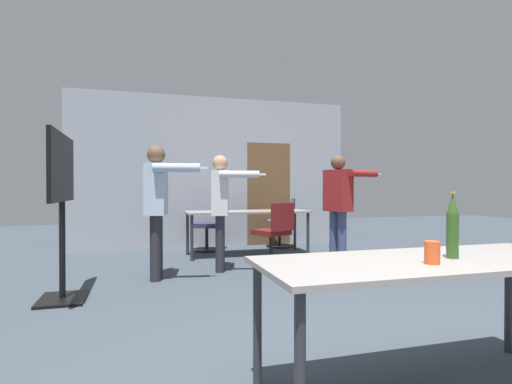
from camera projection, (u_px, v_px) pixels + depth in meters
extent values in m
cube|color=#A3A8B2|center=(215.00, 172.00, 7.79)|extent=(5.43, 0.10, 2.90)
cube|color=brown|center=(269.00, 194.00, 8.05)|extent=(0.90, 0.02, 2.05)
cube|color=gray|center=(431.00, 261.00, 2.22)|extent=(1.95, 0.75, 0.03)
cylinder|color=#2D2D33|center=(300.00, 376.00, 1.67)|extent=(0.05, 0.05, 0.72)
cylinder|color=#2D2D33|center=(257.00, 326.00, 2.27)|extent=(0.05, 0.05, 0.72)
cylinder|color=#2D2D33|center=(508.00, 300.00, 2.78)|extent=(0.05, 0.05, 0.72)
cube|color=gray|center=(248.00, 212.00, 6.79)|extent=(2.09, 0.72, 0.03)
cylinder|color=#2D2D33|center=(192.00, 238.00, 6.24)|extent=(0.05, 0.05, 0.72)
cylinder|color=#2D2D33|center=(308.00, 234.00, 6.79)|extent=(0.05, 0.05, 0.72)
cylinder|color=#2D2D33|center=(187.00, 234.00, 6.81)|extent=(0.05, 0.05, 0.72)
cylinder|color=#2D2D33|center=(295.00, 230.00, 7.36)|extent=(0.05, 0.05, 0.72)
cube|color=black|center=(63.00, 299.00, 4.05)|extent=(0.44, 0.56, 0.03)
cylinder|color=black|center=(62.00, 250.00, 4.05)|extent=(0.06, 0.06, 0.98)
cube|color=black|center=(62.00, 168.00, 4.04)|extent=(0.04, 1.22, 0.69)
cube|color=#192342|center=(59.00, 168.00, 4.03)|extent=(0.01, 1.12, 0.60)
cylinder|color=#3D4C75|center=(334.00, 237.00, 6.06)|extent=(0.13, 0.13, 0.79)
cylinder|color=#3D4C75|center=(342.00, 238.00, 5.91)|extent=(0.13, 0.13, 0.79)
cube|color=maroon|center=(338.00, 190.00, 5.98)|extent=(0.35, 0.47, 0.62)
sphere|color=brown|center=(338.00, 162.00, 5.97)|extent=(0.22, 0.22, 0.22)
cylinder|color=maroon|center=(326.00, 192.00, 6.19)|extent=(0.10, 0.10, 0.54)
cylinder|color=maroon|center=(364.00, 173.00, 5.91)|extent=(0.55, 0.26, 0.10)
cube|color=white|center=(377.00, 174.00, 6.07)|extent=(0.13, 0.07, 0.03)
cylinder|color=#28282D|center=(220.00, 242.00, 5.56)|extent=(0.12, 0.12, 0.77)
cylinder|color=#28282D|center=(220.00, 244.00, 5.40)|extent=(0.12, 0.12, 0.77)
cube|color=silver|center=(220.00, 193.00, 5.47)|extent=(0.31, 0.43, 0.61)
sphere|color=tan|center=(220.00, 163.00, 5.47)|extent=(0.21, 0.21, 0.21)
cylinder|color=silver|center=(221.00, 194.00, 5.71)|extent=(0.09, 0.09, 0.53)
cylinder|color=silver|center=(239.00, 174.00, 5.24)|extent=(0.53, 0.22, 0.09)
cube|color=white|center=(261.00, 174.00, 5.25)|extent=(0.13, 0.06, 0.03)
cylinder|color=#28282D|center=(157.00, 246.00, 5.07)|extent=(0.13, 0.13, 0.81)
cylinder|color=#28282D|center=(155.00, 248.00, 4.89)|extent=(0.13, 0.13, 0.81)
cube|color=silver|center=(156.00, 189.00, 4.97)|extent=(0.32, 0.47, 0.64)
sphere|color=brown|center=(156.00, 155.00, 4.97)|extent=(0.22, 0.22, 0.22)
cylinder|color=silver|center=(159.00, 191.00, 5.24)|extent=(0.10, 0.10, 0.55)
cylinder|color=silver|center=(177.00, 168.00, 4.73)|extent=(0.56, 0.20, 0.10)
cube|color=white|center=(202.00, 168.00, 4.76)|extent=(0.12, 0.06, 0.03)
cylinder|color=black|center=(280.00, 246.00, 7.73)|extent=(0.52, 0.52, 0.03)
cylinder|color=black|center=(280.00, 235.00, 7.73)|extent=(0.06, 0.06, 0.41)
cube|color=#4C4C51|center=(280.00, 222.00, 7.72)|extent=(0.61, 0.61, 0.08)
cube|color=#4C4C51|center=(293.00, 209.00, 7.68)|extent=(0.24, 0.42, 0.42)
cylinder|color=black|center=(271.00, 260.00, 6.22)|extent=(0.52, 0.52, 0.03)
cylinder|color=black|center=(271.00, 247.00, 6.21)|extent=(0.06, 0.06, 0.38)
cube|color=maroon|center=(271.00, 232.00, 6.21)|extent=(0.61, 0.61, 0.08)
cube|color=maroon|center=(283.00, 217.00, 6.01)|extent=(0.42, 0.23, 0.42)
cylinder|color=black|center=(207.00, 250.00, 7.27)|extent=(0.52, 0.52, 0.03)
cylinder|color=black|center=(207.00, 238.00, 7.27)|extent=(0.06, 0.06, 0.40)
cube|color=navy|center=(207.00, 225.00, 7.27)|extent=(0.60, 0.60, 0.08)
cube|color=navy|center=(221.00, 211.00, 7.23)|extent=(0.23, 0.43, 0.42)
cylinder|color=#2D511E|center=(453.00, 236.00, 2.23)|extent=(0.07, 0.07, 0.25)
cone|color=#2D511E|center=(453.00, 203.00, 2.23)|extent=(0.06, 0.06, 0.11)
cylinder|color=gold|center=(453.00, 192.00, 2.23)|extent=(0.03, 0.03, 0.01)
cylinder|color=#E05123|center=(432.00, 253.00, 2.07)|extent=(0.08, 0.08, 0.12)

